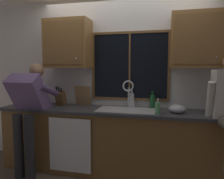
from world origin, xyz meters
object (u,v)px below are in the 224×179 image
mixing_bowl (177,109)px  soap_dispenser (158,108)px  bottle_tall_clear (132,100)px  knife_block (61,98)px  person_standing (29,107)px  cutting_board (83,96)px  bottle_green_glass (152,101)px

mixing_bowl → soap_dispenser: 0.27m
soap_dispenser → bottle_tall_clear: bearing=137.0°
knife_block → soap_dispenser: 1.52m
person_standing → soap_dispenser: 1.76m
mixing_bowl → bottle_tall_clear: (-0.63, 0.25, 0.06)m
knife_block → bottle_tall_clear: (1.10, 0.09, 0.00)m
person_standing → cutting_board: person_standing is taller
person_standing → bottle_tall_clear: (1.36, 0.54, 0.07)m
cutting_board → soap_dispenser: bearing=-17.3°
mixing_bowl → bottle_green_glass: size_ratio=0.89×
knife_block → bottle_green_glass: 1.41m
cutting_board → bottle_green_glass: (1.07, -0.00, -0.04)m
person_standing → bottle_tall_clear: size_ratio=5.82×
cutting_board → mixing_bowl: 1.43m
bottle_green_glass → bottle_tall_clear: 0.30m
cutting_board → bottle_tall_clear: (0.77, 0.00, -0.04)m
knife_block → mixing_bowl: 1.74m
mixing_bowl → bottle_green_glass: bearing=143.6°
mixing_bowl → bottle_tall_clear: bearing=158.3°
person_standing → bottle_green_glass: bearing=17.8°
cutting_board → soap_dispenser: (1.16, -0.36, -0.07)m
cutting_board → bottle_tall_clear: bearing=0.3°
knife_block → mixing_bowl: size_ratio=1.44×
knife_block → bottle_green_glass: knife_block is taller
mixing_bowl → bottle_tall_clear: size_ratio=0.83×
soap_dispenser → person_standing: bearing=-174.2°
mixing_bowl → soap_dispenser: soap_dispenser is taller
knife_block → soap_dispenser: knife_block is taller
knife_block → bottle_green_glass: bearing=3.5°
knife_block → cutting_board: knife_block is taller
cutting_board → mixing_bowl: (1.40, -0.25, -0.10)m
person_standing → cutting_board: bearing=42.2°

